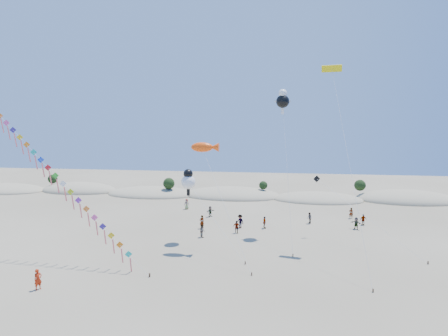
% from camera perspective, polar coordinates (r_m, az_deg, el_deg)
% --- Properties ---
extents(ground, '(160.00, 160.00, 0.00)m').
position_cam_1_polar(ground, '(30.25, -10.15, -21.08)').
color(ground, '#786C53').
rests_on(ground, ground).
extents(dune_ridge, '(145.30, 11.49, 5.57)m').
position_cam_1_polar(dune_ridge, '(72.20, 2.04, -4.25)').
color(dune_ridge, tan).
rests_on(dune_ridge, ground).
extents(kite_train, '(26.60, 8.55, 21.04)m').
position_cam_1_polar(kite_train, '(44.35, -26.92, 1.95)').
color(kite_train, '#3F2D1E').
rests_on(kite_train, ground).
extents(fish_kite, '(7.47, 8.06, 11.97)m').
position_cam_1_polar(fish_kite, '(41.68, -2.90, 3.15)').
color(fish_kite, '#3F2D1E').
rests_on(fish_kite, ground).
extents(cartoon_kite_low, '(8.33, 7.67, 8.69)m').
position_cam_1_polar(cartoon_kite_low, '(44.61, -5.47, -1.88)').
color(cartoon_kite_low, '#3F2D1E').
rests_on(cartoon_kite_low, ground).
extents(cartoon_kite_high, '(2.33, 10.66, 18.35)m').
position_cam_1_polar(cartoon_kite_high, '(48.72, 8.94, 10.20)').
color(cartoon_kite_high, '#3F2D1E').
rests_on(cartoon_kite_high, ground).
extents(parafoil_kite, '(3.46, 13.54, 20.58)m').
position_cam_1_polar(parafoil_kite, '(44.84, 16.19, 13.84)').
color(parafoil_kite, '#3F2D1E').
rests_on(parafoil_kite, ground).
extents(dark_kite, '(10.74, 9.05, 7.57)m').
position_cam_1_polar(dark_kite, '(46.45, 18.16, -4.87)').
color(dark_kite, '#3F2D1E').
rests_on(dark_kite, ground).
extents(flyer_foreground, '(0.69, 0.78, 1.80)m').
position_cam_1_polar(flyer_foreground, '(36.76, -26.48, -14.95)').
color(flyer_foreground, '#B3280E').
rests_on(flyer_foreground, ground).
extents(beachgoers, '(27.45, 15.17, 1.82)m').
position_cam_1_polar(beachgoers, '(52.73, 5.57, -7.72)').
color(beachgoers, slate).
rests_on(beachgoers, ground).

